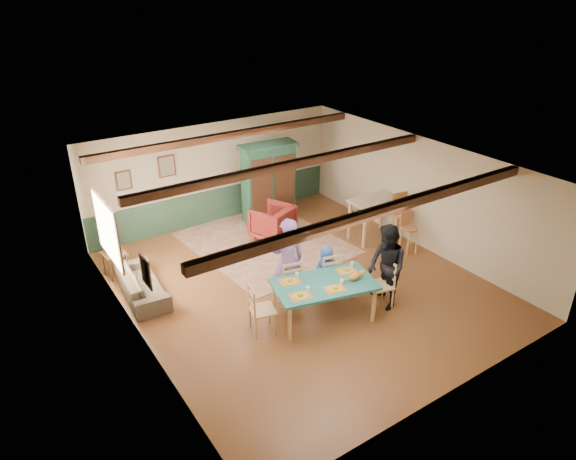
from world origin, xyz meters
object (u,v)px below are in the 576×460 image
dining_chair_far_left (289,280)px  armoire (269,183)px  sofa (142,284)px  counter_table (374,219)px  dining_chair_far_right (328,273)px  bar_stool_right (403,219)px  armchair (273,222)px  bar_stool_left (409,233)px  table_lamp (112,242)px  person_woman (387,267)px  end_table (116,264)px  cat (355,276)px  person_man (287,260)px  dining_chair_end_left (263,309)px  dining_table (324,301)px  dining_chair_end_right (380,284)px  person_child (326,270)px

dining_chair_far_left → armoire: (1.77, 3.64, 0.57)m
sofa → counter_table: (5.81, -0.69, 0.26)m
dining_chair_far_right → bar_stool_right: (2.97, 0.82, 0.13)m
armchair → bar_stool_left: bearing=110.1°
sofa → table_lamp: (-0.21, 1.09, 0.56)m
bar_stool_left → counter_table: bearing=104.1°
person_woman → counter_table: 3.04m
armchair → end_table: size_ratio=1.66×
person_woman → armchair: person_woman is taller
dining_chair_far_left → dining_chair_far_right: same height
sofa → bar_stool_left: 6.24m
dining_chair_far_left → bar_stool_right: size_ratio=0.79×
cat → table_lamp: (-3.41, 4.09, -0.07)m
person_man → bar_stool_right: 3.83m
dining_chair_end_left → bar_stool_left: bar_stool_left is taller
cat → armoire: bearing=91.6°
dining_table → person_man: (-0.22, 0.93, 0.52)m
dining_chair_end_right → person_woman: (0.10, -0.02, 0.37)m
person_woman → person_child: (-0.69, 1.04, -0.34)m
sofa → counter_table: 5.86m
dining_chair_end_left → counter_table: bearing=-54.3°
dining_chair_end_right → person_child: person_child is taller
dining_table → end_table: dining_table is taller
bar_stool_right → dining_chair_end_right: bearing=-139.0°
armchair → end_table: (-3.90, 0.33, -0.14)m
person_man → table_lamp: (-2.64, 2.91, -0.09)m
armchair → dining_chair_far_right: bearing=58.6°
person_child → table_lamp: size_ratio=2.06×
dining_chair_far_right → person_man: bearing=-5.7°
dining_chair_far_left → person_man: bearing=-90.0°
bar_stool_left → dining_chair_end_left: bearing=-166.5°
armoire → sofa: size_ratio=1.15×
dining_chair_far_right → cat: dining_chair_far_right is taller
dining_chair_far_left → dining_chair_end_left: (-0.96, -0.56, 0.00)m
person_child → table_lamp: 4.67m
sofa → end_table: bearing=15.1°
armoire → dining_table: bearing=-104.5°
cat → armchair: (0.49, 3.75, -0.47)m
cat → sofa: cat is taller
dining_chair_far_left → dining_chair_end_right: 1.83m
dining_chair_far_left → cat: 1.40m
person_man → end_table: 3.98m
person_child → counter_table: bearing=-138.9°
person_child → end_table: 4.67m
armchair → table_lamp: 3.93m
end_table → counter_table: counter_table is taller
dining_chair_end_left → armchair: dining_chair_end_left is taller
dining_table → dining_chair_end_right: (1.20, -0.29, 0.11)m
dining_table → dining_chair_end_left: bearing=166.6°
person_woman → sofa: 5.04m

